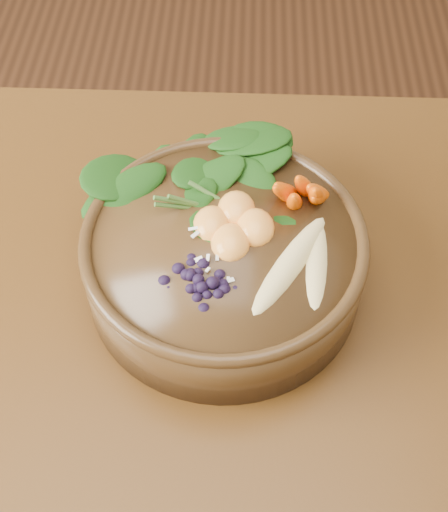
{
  "coord_description": "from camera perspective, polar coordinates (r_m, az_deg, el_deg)",
  "views": [
    {
      "loc": [
        0.14,
        -0.37,
        1.43
      ],
      "look_at": [
        0.12,
        0.11,
        0.8
      ],
      "focal_mm": 50.0,
      "sensor_mm": 36.0,
      "label": 1
    }
  ],
  "objects": [
    {
      "name": "stoneware_bowl",
      "position": [
        0.8,
        0.0,
        -0.44
      ],
      "size": [
        0.41,
        0.41,
        0.08
      ],
      "primitive_type": "cylinder",
      "rotation": [
        0.0,
        0.0,
        -0.41
      ],
      "color": "#422D16",
      "rests_on": "dining_table"
    },
    {
      "name": "mandarin_cluster",
      "position": [
        0.76,
        0.77,
        3.24
      ],
      "size": [
        0.12,
        0.13,
        0.03
      ],
      "primitive_type": null,
      "rotation": [
        0.0,
        0.0,
        -0.41
      ],
      "color": "#FF9D3A",
      "rests_on": "stoneware_bowl"
    },
    {
      "name": "blueberry_pile",
      "position": [
        0.71,
        -2.0,
        -1.17
      ],
      "size": [
        0.17,
        0.16,
        0.04
      ],
      "primitive_type": null,
      "rotation": [
        0.0,
        0.0,
        -0.41
      ],
      "color": "black",
      "rests_on": "stoneware_bowl"
    },
    {
      "name": "carrot_cluster",
      "position": [
        0.77,
        6.47,
        6.45
      ],
      "size": [
        0.08,
        0.08,
        0.09
      ],
      "primitive_type": null,
      "rotation": [
        0.0,
        0.0,
        -0.41
      ],
      "color": "#EE5800",
      "rests_on": "stoneware_bowl"
    },
    {
      "name": "banana_halves",
      "position": [
        0.73,
        6.46,
        0.1
      ],
      "size": [
        0.11,
        0.16,
        0.03
      ],
      "rotation": [
        0.0,
        0.0,
        -0.41
      ],
      "color": "#E0CC84",
      "rests_on": "stoneware_bowl"
    },
    {
      "name": "dining_table",
      "position": [
        0.87,
        -8.44,
        -11.4
      ],
      "size": [
        1.6,
        0.9,
        0.75
      ],
      "color": "#331C0C",
      "rests_on": "ground"
    },
    {
      "name": "coconut_flakes",
      "position": [
        0.75,
        -0.56,
        0.46
      ],
      "size": [
        0.12,
        0.11,
        0.01
      ],
      "primitive_type": null,
      "rotation": [
        0.0,
        0.0,
        -0.41
      ],
      "color": "white",
      "rests_on": "stoneware_bowl"
    },
    {
      "name": "kale_heap",
      "position": [
        0.8,
        -1.15,
        6.92
      ],
      "size": [
        0.26,
        0.25,
        0.05
      ],
      "primitive_type": null,
      "rotation": [
        0.0,
        0.0,
        -0.41
      ],
      "color": "#16400E",
      "rests_on": "stoneware_bowl"
    }
  ]
}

